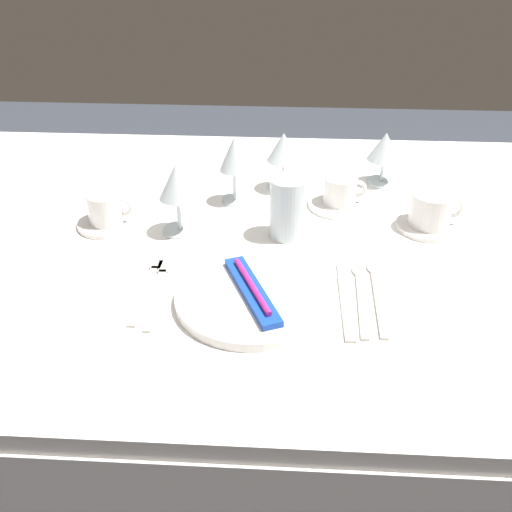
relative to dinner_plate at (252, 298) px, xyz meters
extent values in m
plane|color=#383D47|center=(-0.02, 0.23, -0.75)|extent=(6.00, 6.00, 0.00)
cube|color=white|center=(-0.02, 0.23, -0.03)|extent=(1.80, 1.10, 0.04)
cube|color=white|center=(-0.02, -0.32, -0.14)|extent=(1.80, 0.01, 0.18)
cube|color=white|center=(-0.02, 0.78, -0.14)|extent=(1.80, 0.01, 0.18)
cylinder|color=brown|center=(-0.82, 0.68, -0.40)|extent=(0.07, 0.07, 0.70)
cylinder|color=white|center=(0.00, 0.00, 0.00)|extent=(0.27, 0.27, 0.02)
cube|color=blue|center=(0.00, 0.00, 0.02)|extent=(0.11, 0.21, 0.01)
cylinder|color=#CC268C|center=(0.00, 0.00, 0.03)|extent=(0.08, 0.16, 0.01)
cube|color=beige|center=(-0.17, -0.01, -0.01)|extent=(0.02, 0.18, 0.00)
cube|color=beige|center=(-0.18, 0.10, -0.01)|extent=(0.02, 0.04, 0.00)
cube|color=beige|center=(-0.19, 0.01, -0.01)|extent=(0.02, 0.18, 0.00)
cube|color=beige|center=(-0.19, 0.11, -0.01)|extent=(0.02, 0.04, 0.00)
cube|color=beige|center=(0.16, -0.01, -0.01)|extent=(0.02, 0.19, 0.00)
cube|color=beige|center=(0.16, 0.10, -0.01)|extent=(0.02, 0.06, 0.00)
cube|color=beige|center=(0.19, 0.00, -0.01)|extent=(0.02, 0.19, 0.00)
ellipsoid|color=beige|center=(0.20, 0.11, -0.01)|extent=(0.03, 0.04, 0.01)
cube|color=beige|center=(0.22, 0.01, -0.01)|extent=(0.02, 0.20, 0.00)
ellipsoid|color=beige|center=(0.22, 0.12, -0.01)|extent=(0.03, 0.04, 0.01)
cylinder|color=white|center=(-0.33, 0.25, 0.00)|extent=(0.13, 0.13, 0.01)
cylinder|color=white|center=(-0.33, 0.25, 0.03)|extent=(0.07, 0.07, 0.07)
torus|color=white|center=(-0.29, 0.25, 0.04)|extent=(0.05, 0.01, 0.05)
cylinder|color=white|center=(0.17, 0.37, 0.00)|extent=(0.14, 0.14, 0.01)
cylinder|color=white|center=(0.17, 0.37, 0.03)|extent=(0.07, 0.07, 0.06)
torus|color=white|center=(0.21, 0.37, 0.03)|extent=(0.04, 0.01, 0.04)
cylinder|color=white|center=(0.36, 0.28, 0.00)|extent=(0.13, 0.13, 0.01)
cylinder|color=white|center=(0.36, 0.28, 0.04)|extent=(0.09, 0.09, 0.07)
torus|color=white|center=(0.40, 0.28, 0.04)|extent=(0.05, 0.01, 0.05)
cylinder|color=silver|center=(-0.06, 0.38, -0.01)|extent=(0.06, 0.06, 0.01)
cylinder|color=silver|center=(-0.06, 0.38, 0.03)|extent=(0.01, 0.01, 0.07)
cone|color=silver|center=(-0.06, 0.38, 0.11)|extent=(0.07, 0.07, 0.08)
cylinder|color=silver|center=(0.04, 0.46, -0.01)|extent=(0.07, 0.07, 0.01)
cylinder|color=silver|center=(0.04, 0.46, 0.03)|extent=(0.01, 0.01, 0.07)
cone|color=silver|center=(0.04, 0.46, 0.10)|extent=(0.08, 0.08, 0.07)
cylinder|color=silver|center=(0.28, 0.50, -0.01)|extent=(0.07, 0.07, 0.01)
cylinder|color=silver|center=(0.28, 0.50, 0.02)|extent=(0.01, 0.01, 0.06)
cone|color=silver|center=(0.28, 0.50, 0.09)|extent=(0.08, 0.08, 0.07)
cylinder|color=silver|center=(-0.17, 0.24, -0.01)|extent=(0.07, 0.07, 0.01)
cylinder|color=silver|center=(-0.17, 0.24, 0.03)|extent=(0.01, 0.01, 0.07)
cone|color=silver|center=(-0.17, 0.24, 0.11)|extent=(0.08, 0.08, 0.07)
cylinder|color=silver|center=(0.06, 0.24, 0.06)|extent=(0.08, 0.08, 0.13)
cylinder|color=#C68C1E|center=(0.06, 0.24, 0.02)|extent=(0.07, 0.07, 0.05)
camera|label=1|loc=(0.06, -0.87, 0.64)|focal=42.97mm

